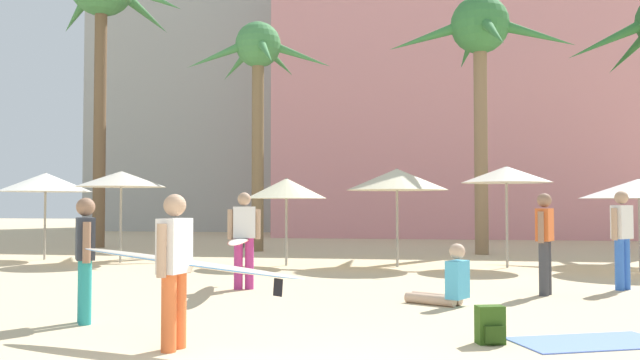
% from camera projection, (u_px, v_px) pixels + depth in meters
% --- Properties ---
extents(hotel_pink, '(19.38, 8.42, 13.72)m').
position_uv_depth(hotel_pink, '(478.00, 99.00, 32.93)').
color(hotel_pink, pink).
rests_on(hotel_pink, ground).
extents(hotel_tower_gray, '(15.75, 10.59, 24.35)m').
position_uv_depth(hotel_tower_gray, '(240.00, 39.00, 42.25)').
color(hotel_tower_gray, '#A8A8A3').
rests_on(hotel_tower_gray, ground).
extents(palm_tree_far_left, '(4.68, 4.64, 7.62)m').
position_uv_depth(palm_tree_far_left, '(258.00, 67.00, 21.80)').
color(palm_tree_far_left, brown).
rests_on(palm_tree_far_left, ground).
extents(palm_tree_right, '(5.75, 5.58, 8.05)m').
position_uv_depth(palm_tree_right, '(480.00, 43.00, 20.39)').
color(palm_tree_right, '#896B4C').
rests_on(palm_tree_right, ground).
extents(cafe_umbrella_0, '(2.53, 2.53, 2.43)m').
position_uv_depth(cafe_umbrella_0, '(397.00, 179.00, 16.24)').
color(cafe_umbrella_0, gray).
rests_on(cafe_umbrella_0, ground).
extents(cafe_umbrella_2, '(2.62, 2.62, 2.13)m').
position_uv_depth(cafe_umbrella_2, '(639.00, 189.00, 14.99)').
color(cafe_umbrella_2, gray).
rests_on(cafe_umbrella_2, ground).
extents(cafe_umbrella_3, '(2.36, 2.36, 2.43)m').
position_uv_depth(cafe_umbrella_3, '(121.00, 179.00, 17.43)').
color(cafe_umbrella_3, gray).
rests_on(cafe_umbrella_3, ground).
extents(cafe_umbrella_4, '(2.19, 2.19, 2.48)m').
position_uv_depth(cafe_umbrella_4, '(506.00, 175.00, 16.05)').
color(cafe_umbrella_4, gray).
rests_on(cafe_umbrella_4, ground).
extents(cafe_umbrella_5, '(2.05, 2.05, 2.20)m').
position_uv_depth(cafe_umbrella_5, '(286.00, 188.00, 16.60)').
color(cafe_umbrella_5, gray).
rests_on(cafe_umbrella_5, ground).
extents(cafe_umbrella_6, '(2.51, 2.51, 2.43)m').
position_uv_depth(cafe_umbrella_6, '(46.00, 182.00, 18.34)').
color(cafe_umbrella_6, gray).
rests_on(cafe_umbrella_6, ground).
extents(beach_towel, '(1.90, 1.42, 0.01)m').
position_uv_depth(beach_towel, '(591.00, 342.00, 7.31)').
color(beach_towel, '#6684E0').
rests_on(beach_towel, ground).
extents(backpack, '(0.34, 0.30, 0.42)m').
position_uv_depth(backpack, '(490.00, 326.00, 7.25)').
color(backpack, '#2F5217').
rests_on(backpack, ground).
extents(person_far_left, '(1.00, 0.79, 0.95)m').
position_uv_depth(person_far_left, '(448.00, 284.00, 10.01)').
color(person_far_left, '#D1A889').
rests_on(person_far_left, ground).
extents(person_mid_right, '(3.00, 1.24, 1.66)m').
position_uv_depth(person_mid_right, '(179.00, 264.00, 7.10)').
color(person_mid_right, orange).
rests_on(person_mid_right, ground).
extents(person_near_left, '(0.88, 2.78, 1.76)m').
position_uv_depth(person_near_left, '(242.00, 238.00, 11.83)').
color(person_near_left, '#B7337F').
rests_on(person_near_left, ground).
extents(person_mid_left, '(0.36, 0.59, 1.73)m').
position_uv_depth(person_mid_left, '(545.00, 239.00, 11.18)').
color(person_mid_left, '#3D3D42').
rests_on(person_mid_left, ground).
extents(person_far_right, '(0.41, 0.56, 1.63)m').
position_uv_depth(person_far_right, '(85.00, 254.00, 8.53)').
color(person_far_right, teal).
rests_on(person_far_right, ground).
extents(person_mid_center, '(0.49, 0.50, 1.79)m').
position_uv_depth(person_mid_center, '(622.00, 235.00, 11.87)').
color(person_mid_center, blue).
rests_on(person_mid_center, ground).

